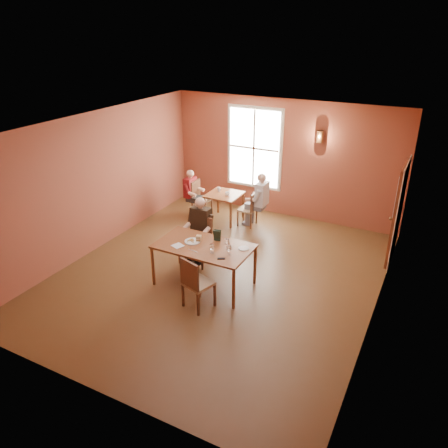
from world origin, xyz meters
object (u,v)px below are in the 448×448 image
at_px(main_table, 204,265).
at_px(diner_main, 198,235).
at_px(chair_diner_main, 199,242).
at_px(chair_diner_maroon, 202,199).
at_px(chair_empty, 198,282).
at_px(diner_maroon, 201,194).
at_px(second_table, 224,207).
at_px(chair_diner_white, 247,209).
at_px(diner_white, 249,200).

bearing_deg(main_table, diner_main, 128.88).
xyz_separation_m(chair_diner_main, chair_diner_maroon, (-1.20, 2.23, -0.03)).
distance_m(chair_empty, diner_maroon, 4.09).
height_order(second_table, diner_maroon, diner_maroon).
distance_m(main_table, chair_diner_white, 2.91).
xyz_separation_m(diner_main, chair_diner_maroon, (-1.20, 2.26, -0.20)).
bearing_deg(diner_main, chair_diner_white, -92.56).
relative_size(chair_empty, second_table, 1.23).
bearing_deg(second_table, chair_diner_main, -76.17).
xyz_separation_m(main_table, chair_empty, (0.28, -0.68, 0.08)).
xyz_separation_m(chair_diner_main, diner_main, (0.00, -0.03, 0.17)).
distance_m(diner_main, chair_empty, 1.53).
relative_size(main_table, chair_diner_maroon, 1.91).
bearing_deg(main_table, chair_diner_main, 127.57).
bearing_deg(diner_main, diner_white, -93.32).
xyz_separation_m(main_table, chair_diner_main, (-0.50, 0.65, 0.08)).
distance_m(chair_diner_maroon, diner_maroon, 0.13).
xyz_separation_m(chair_empty, chair_diner_white, (-0.68, 3.56, -0.06)).
bearing_deg(diner_white, diner_main, 176.68).
distance_m(diner_main, diner_maroon, 2.57).
bearing_deg(diner_main, main_table, 128.88).
bearing_deg(diner_maroon, main_table, 30.98).
bearing_deg(main_table, chair_empty, -67.83).
xyz_separation_m(chair_diner_main, diner_white, (0.13, 2.23, 0.16)).
bearing_deg(main_table, diner_white, 97.30).
xyz_separation_m(chair_diner_white, diner_maroon, (-1.33, 0.00, 0.15)).
bearing_deg(chair_diner_main, chair_diner_maroon, -61.73).
distance_m(chair_diner_white, diner_maroon, 1.34).
xyz_separation_m(chair_diner_main, second_table, (-0.55, 2.23, -0.14)).
height_order(chair_diner_main, chair_diner_white, chair_diner_main).
relative_size(diner_main, chair_empty, 1.33).
bearing_deg(chair_diner_white, chair_diner_maroon, 90.00).
xyz_separation_m(chair_empty, diner_white, (-0.65, 3.56, 0.16)).
relative_size(chair_diner_main, diner_maroon, 0.84).
xyz_separation_m(chair_diner_maroon, diner_maroon, (-0.03, 0.00, 0.12)).
bearing_deg(chair_empty, diner_white, 117.77).
xyz_separation_m(diner_white, chair_diner_maroon, (-1.33, 0.00, -0.19)).
bearing_deg(chair_diner_white, diner_white, -90.00).
xyz_separation_m(main_table, chair_diner_maroon, (-1.70, 2.88, 0.05)).
bearing_deg(chair_diner_maroon, diner_main, 27.95).
distance_m(main_table, diner_white, 2.91).
height_order(main_table, diner_main, diner_main).
height_order(diner_main, chair_diner_white, diner_main).
height_order(diner_main, chair_diner_maroon, diner_main).
xyz_separation_m(main_table, diner_maroon, (-1.73, 2.88, 0.17)).
relative_size(chair_diner_main, chair_diner_white, 1.13).
distance_m(diner_main, diner_white, 2.26).
bearing_deg(diner_main, chair_diner_main, -90.00).
bearing_deg(diner_white, chair_diner_main, 176.63).
distance_m(second_table, diner_maroon, 0.72).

